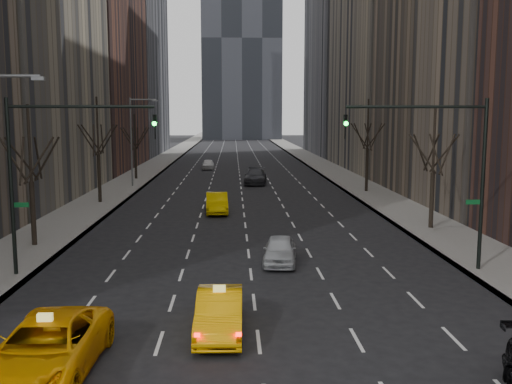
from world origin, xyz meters
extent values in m
cube|color=slate|center=(-12.25, 70.00, 0.07)|extent=(4.50, 320.00, 0.15)
cube|color=slate|center=(12.25, 70.00, 0.07)|extent=(4.50, 320.00, 0.15)
cube|color=brown|center=(-21.50, 66.00, 22.00)|extent=(14.00, 28.00, 44.00)
cylinder|color=black|center=(-12.00, 18.00, 1.93)|extent=(0.28, 0.28, 3.57)
cylinder|color=black|center=(-12.00, 18.00, 5.84)|extent=(0.16, 0.16, 4.25)
cylinder|color=black|center=(-11.85, 18.85, 4.95)|extent=(0.42, 1.80, 2.52)
cylinder|color=black|center=(-11.19, 18.29, 4.95)|extent=(1.74, 0.72, 2.52)
cylinder|color=black|center=(-11.34, 17.45, 4.95)|extent=(1.46, 1.25, 2.52)
cylinder|color=black|center=(-12.15, 17.15, 4.95)|extent=(0.42, 1.80, 2.52)
cylinder|color=black|center=(-12.81, 17.71, 4.95)|extent=(1.74, 0.72, 2.52)
cylinder|color=black|center=(-12.66, 18.55, 4.95)|extent=(1.46, 1.25, 2.52)
cylinder|color=black|center=(-12.00, 34.00, 2.15)|extent=(0.28, 0.28, 3.99)
cylinder|color=black|center=(-12.00, 34.00, 6.52)|extent=(0.16, 0.16, 4.75)
cylinder|color=black|center=(-11.85, 34.85, 5.37)|extent=(0.42, 1.80, 2.52)
cylinder|color=black|center=(-11.19, 34.29, 5.37)|extent=(1.74, 0.72, 2.52)
cylinder|color=black|center=(-11.34, 33.45, 5.37)|extent=(1.46, 1.25, 2.52)
cylinder|color=black|center=(-12.15, 33.15, 5.37)|extent=(0.42, 1.80, 2.52)
cylinder|color=black|center=(-12.81, 33.71, 5.37)|extent=(1.74, 0.72, 2.52)
cylinder|color=black|center=(-12.66, 34.55, 5.37)|extent=(1.46, 1.25, 2.52)
cylinder|color=black|center=(-12.00, 52.00, 1.83)|extent=(0.28, 0.28, 3.36)
cylinder|color=black|center=(-12.00, 52.00, 5.51)|extent=(0.16, 0.16, 4.00)
cylinder|color=black|center=(-11.85, 52.85, 4.74)|extent=(0.42, 1.80, 2.52)
cylinder|color=black|center=(-11.19, 52.29, 4.74)|extent=(1.74, 0.72, 2.52)
cylinder|color=black|center=(-11.34, 51.45, 4.74)|extent=(1.46, 1.25, 2.52)
cylinder|color=black|center=(-12.15, 51.15, 4.74)|extent=(0.42, 1.80, 2.52)
cylinder|color=black|center=(-12.81, 51.71, 4.74)|extent=(1.74, 0.72, 2.52)
cylinder|color=black|center=(-12.66, 52.55, 4.74)|extent=(1.46, 1.25, 2.52)
cylinder|color=black|center=(12.00, 22.00, 1.93)|extent=(0.28, 0.28, 3.57)
cylinder|color=black|center=(12.00, 22.00, 5.84)|extent=(0.16, 0.16, 4.25)
cylinder|color=black|center=(12.15, 22.85, 4.95)|extent=(0.42, 1.80, 2.52)
cylinder|color=black|center=(12.81, 22.29, 4.95)|extent=(1.74, 0.72, 2.52)
cylinder|color=black|center=(12.66, 21.45, 4.95)|extent=(1.46, 1.25, 2.52)
cylinder|color=black|center=(11.85, 21.15, 4.95)|extent=(0.42, 1.80, 2.52)
cylinder|color=black|center=(11.19, 21.71, 4.95)|extent=(1.74, 0.72, 2.52)
cylinder|color=black|center=(11.34, 22.55, 4.95)|extent=(1.46, 1.25, 2.52)
cylinder|color=black|center=(12.00, 40.00, 2.15)|extent=(0.28, 0.28, 3.99)
cylinder|color=black|center=(12.00, 40.00, 6.52)|extent=(0.16, 0.16, 4.75)
cylinder|color=black|center=(12.15, 40.85, 5.37)|extent=(0.42, 1.80, 2.52)
cylinder|color=black|center=(12.81, 40.29, 5.37)|extent=(1.74, 0.72, 2.52)
cylinder|color=black|center=(12.66, 39.45, 5.37)|extent=(1.46, 1.25, 2.52)
cylinder|color=black|center=(11.85, 39.15, 5.37)|extent=(0.42, 1.80, 2.52)
cylinder|color=black|center=(11.19, 39.71, 5.37)|extent=(1.74, 0.72, 2.52)
cylinder|color=black|center=(11.34, 40.55, 5.37)|extent=(1.46, 1.25, 2.52)
cylinder|color=black|center=(-10.80, 12.00, 4.15)|extent=(0.18, 0.18, 8.00)
cylinder|color=black|center=(-7.55, 12.00, 7.75)|extent=(6.50, 0.14, 0.14)
imported|color=black|center=(-4.30, 12.00, 6.85)|extent=(0.18, 0.22, 1.10)
sphere|color=#0CFF33|center=(-4.30, 11.82, 7.00)|extent=(0.20, 0.20, 0.20)
cube|color=#0C5926|center=(-10.40, 12.00, 3.35)|extent=(0.70, 0.04, 0.22)
cylinder|color=black|center=(10.80, 12.00, 4.15)|extent=(0.18, 0.18, 8.00)
cylinder|color=black|center=(7.55, 12.00, 7.75)|extent=(6.50, 0.14, 0.14)
imported|color=black|center=(4.30, 12.00, 6.85)|extent=(0.18, 0.22, 1.10)
sphere|color=#0CFF33|center=(4.30, 11.82, 7.00)|extent=(0.20, 0.20, 0.20)
cube|color=#0C5926|center=(10.40, 12.00, 3.35)|extent=(0.70, 0.04, 0.22)
cylinder|color=slate|center=(-9.90, 10.00, 8.95)|extent=(2.60, 0.14, 0.14)
cube|color=slate|center=(-8.70, 10.00, 8.85)|extent=(0.50, 0.22, 0.15)
cylinder|color=slate|center=(-11.20, 45.00, 4.65)|extent=(0.16, 0.16, 9.00)
cylinder|color=slate|center=(-9.90, 45.00, 8.95)|extent=(2.60, 0.14, 0.14)
cube|color=slate|center=(-8.70, 45.00, 8.85)|extent=(0.50, 0.22, 0.15)
imported|color=#F1A105|center=(-6.13, 1.77, 0.81)|extent=(2.87, 5.92, 1.62)
imported|color=#F5A705|center=(-1.29, 4.79, 0.73)|extent=(1.61, 4.45, 1.46)
imported|color=#ABAFB4|center=(1.51, 13.94, 0.68)|extent=(2.06, 4.14, 1.36)
imported|color=#D8AF04|center=(-2.05, 29.00, 0.76)|extent=(1.82, 4.71, 1.53)
imported|color=#2D2E32|center=(1.61, 47.37, 0.82)|extent=(2.77, 5.83, 1.64)
imported|color=silver|center=(-4.23, 64.36, 0.69)|extent=(1.66, 4.05, 1.37)
camera|label=1|loc=(-0.81, -13.85, 7.37)|focal=40.00mm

